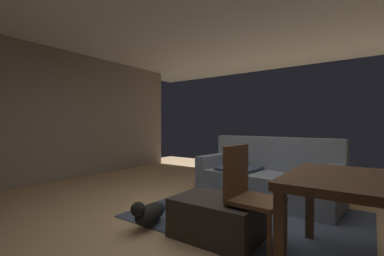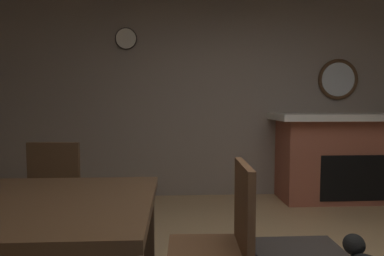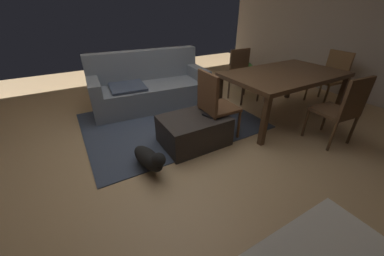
% 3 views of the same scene
% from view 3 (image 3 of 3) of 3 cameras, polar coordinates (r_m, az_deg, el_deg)
% --- Properties ---
extents(floor, '(9.14, 9.14, 0.00)m').
position_cam_3_polar(floor, '(3.13, -4.93, -2.67)').
color(floor, tan).
extents(wall_right_window_side, '(0.12, 6.39, 2.69)m').
position_cam_3_polar(wall_right_window_side, '(5.48, 36.29, 21.03)').
color(wall_right_window_side, '#B2A59B').
rests_on(wall_right_window_side, ground).
extents(area_rug, '(2.60, 2.00, 0.01)m').
position_cam_3_polar(area_rug, '(3.59, -5.51, 1.91)').
color(area_rug, '#3D475B').
rests_on(area_rug, ground).
extents(couch, '(2.08, 1.02, 0.94)m').
position_cam_3_polar(couch, '(4.15, -10.99, 10.20)').
color(couch, slate).
rests_on(couch, ground).
extents(ottoman_coffee_table, '(0.85, 0.62, 0.39)m').
position_cam_3_polar(ottoman_coffee_table, '(2.93, 0.49, -0.60)').
color(ottoman_coffee_table, '#2D2826').
rests_on(ottoman_coffee_table, ground).
extents(tv_remote, '(0.10, 0.17, 0.02)m').
position_cam_3_polar(tv_remote, '(2.86, 4.10, 3.21)').
color(tv_remote, black).
rests_on(tv_remote, ottoman_coffee_table).
extents(dining_table, '(1.83, 1.10, 0.74)m').
position_cam_3_polar(dining_table, '(3.77, 22.70, 12.07)').
color(dining_table, '#513823').
rests_on(dining_table, ground).
extents(dining_chair_south, '(0.48, 0.48, 0.93)m').
position_cam_3_polar(dining_chair_south, '(3.36, 34.34, 4.39)').
color(dining_chair_south, '#513823').
rests_on(dining_chair_south, ground).
extents(dining_chair_north, '(0.45, 0.45, 0.93)m').
position_cam_3_polar(dining_chair_north, '(4.42, 12.84, 13.86)').
color(dining_chair_north, '#513823').
rests_on(dining_chair_north, ground).
extents(dining_chair_east, '(0.47, 0.47, 0.93)m').
position_cam_3_polar(dining_chair_east, '(4.88, 32.33, 11.57)').
color(dining_chair_east, brown).
rests_on(dining_chair_east, ground).
extents(dining_chair_west, '(0.45, 0.45, 0.93)m').
position_cam_3_polar(dining_chair_west, '(2.94, 5.70, 6.58)').
color(dining_chair_west, brown).
rests_on(dining_chair_west, ground).
extents(potted_plant, '(0.43, 0.43, 0.55)m').
position_cam_3_polar(potted_plant, '(5.21, 13.35, 13.66)').
color(potted_plant, brown).
rests_on(potted_plant, ground).
extents(small_dog, '(0.29, 0.57, 0.29)m').
position_cam_3_polar(small_dog, '(2.51, -10.94, -7.72)').
color(small_dog, black).
rests_on(small_dog, ground).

